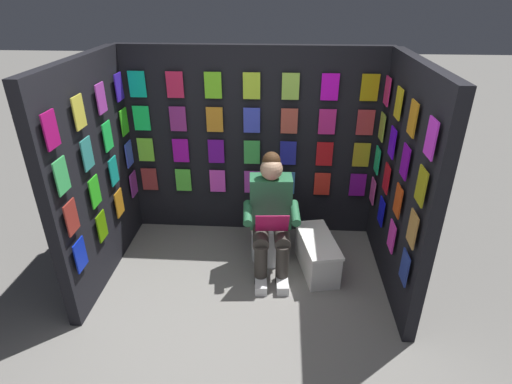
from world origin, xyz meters
TOP-DOWN VIEW (x-y plane):
  - ground_plane at (0.00, 0.00)m, footprint 30.00×30.00m
  - display_wall_back at (0.00, -1.69)m, footprint 2.74×0.14m
  - display_wall_left at (-1.37, -0.82)m, footprint 0.14×1.64m
  - display_wall_right at (1.37, -0.82)m, footprint 0.14×1.64m
  - toilet at (-0.22, -1.14)m, footprint 0.42×0.57m
  - person_reading at (-0.23, -0.92)m, footprint 0.55×0.70m
  - comic_longbox_near at (-0.69, -0.90)m, footprint 0.44×0.74m

SIDE VIEW (x-z plane):
  - ground_plane at x=0.00m, z-range 0.00..0.00m
  - comic_longbox_near at x=-0.69m, z-range 0.00..0.37m
  - toilet at x=-0.22m, z-range -0.06..0.71m
  - person_reading at x=-0.23m, z-range 0.00..1.20m
  - display_wall_left at x=-1.37m, z-range 0.00..2.04m
  - display_wall_right at x=1.37m, z-range 0.00..2.04m
  - display_wall_back at x=0.00m, z-range 0.00..2.04m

